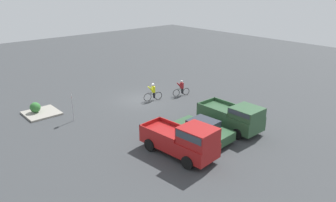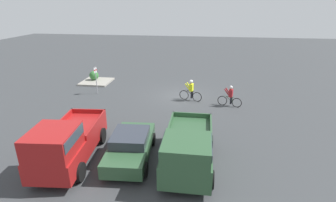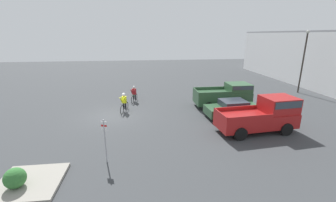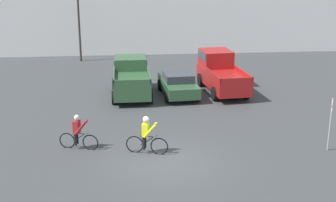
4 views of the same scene
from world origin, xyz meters
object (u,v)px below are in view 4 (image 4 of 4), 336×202
Objects in this scene: sedan_0 at (178,84)px; fire_lane_sign at (331,119)px; pickup_truck_1 at (220,71)px; cyclist_0 at (146,135)px; pickup_truck_0 at (131,77)px; lamppost at (78,11)px; cyclist_1 at (78,132)px.

fire_lane_sign is at bearing -58.68° from sedan_0.
pickup_truck_1 is at bearing 19.33° from sedan_0.
pickup_truck_0 is at bearing 92.85° from cyclist_0.
lamppost is (-3.84, 10.00, 2.87)m from pickup_truck_0.
fire_lane_sign is (8.27, -9.46, 0.34)m from pickup_truck_0.
cyclist_0 is (-2.35, -8.55, 0.13)m from sedan_0.
cyclist_1 is at bearing 173.67° from fire_lane_sign.
cyclist_0 is 7.85m from fire_lane_sign.
sedan_0 is (2.80, -0.48, -0.37)m from pickup_truck_0.
fire_lane_sign is at bearing -6.33° from cyclist_1.
pickup_truck_1 is at bearing 105.27° from fire_lane_sign.
cyclist_0 is (0.45, -9.03, -0.24)m from pickup_truck_0.
fire_lane_sign is (10.74, -1.19, 0.65)m from cyclist_1.
pickup_truck_1 is at bearing 47.47° from cyclist_1.
pickup_truck_1 reaches higher than cyclist_0.
lamppost is at bearing 122.37° from sedan_0.
cyclist_1 is 0.73× the size of fire_lane_sign.
cyclist_0 reaches higher than sedan_0.
pickup_truck_0 is 2.84× the size of cyclist_1.
pickup_truck_0 is 0.91× the size of pickup_truck_1.
lamppost is (-12.11, 19.46, 2.53)m from fire_lane_sign.
pickup_truck_0 is 2.87m from sedan_0.
cyclist_1 is at bearing -132.53° from pickup_truck_1.
pickup_truck_0 is 12.56m from fire_lane_sign.
cyclist_0 is (-5.10, -9.52, -0.35)m from pickup_truck_1.
sedan_0 is 0.81× the size of pickup_truck_1.
cyclist_0 is 1.03× the size of cyclist_1.
pickup_truck_0 is 5.57m from pickup_truck_1.
sedan_0 is 2.95m from pickup_truck_1.
sedan_0 is 12.82m from lamppost.
pickup_truck_0 is 0.73× the size of lamppost.
pickup_truck_0 reaches higher than cyclist_0.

